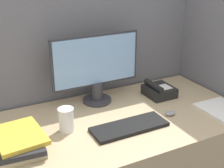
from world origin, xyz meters
TOP-DOWN VIEW (x-y plane):
  - cubicle_panel_rear at (0.00, 0.84)m, footprint 1.97×0.04m
  - cubicle_panel_right at (0.82, 0.43)m, footprint 0.04×0.86m
  - monitor at (0.01, 0.66)m, footprint 0.57×0.18m
  - keyboard at (0.03, 0.27)m, footprint 0.42×0.16m
  - mouse at (0.32, 0.29)m, footprint 0.07×0.05m
  - coffee_cup at (-0.28, 0.41)m, footprint 0.08×0.08m
  - book_stack at (-0.55, 0.35)m, footprint 0.26×0.32m
  - desk_telephone at (0.41, 0.55)m, footprint 0.17×0.19m
  - paper_pile at (0.63, 0.20)m, footprint 0.23×0.27m

SIDE VIEW (x-z plane):
  - paper_pile at x=0.63m, z-range 0.77..0.78m
  - keyboard at x=0.03m, z-range 0.77..0.79m
  - mouse at x=0.32m, z-range 0.77..0.80m
  - desk_telephone at x=0.41m, z-range 0.76..0.86m
  - book_stack at x=-0.55m, z-range 0.77..0.85m
  - coffee_cup at x=-0.28m, z-range 0.77..0.90m
  - cubicle_panel_rear at x=0.00m, z-range 0.00..1.73m
  - cubicle_panel_right at x=0.82m, z-range 0.00..1.73m
  - monitor at x=0.01m, z-range 0.77..1.21m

